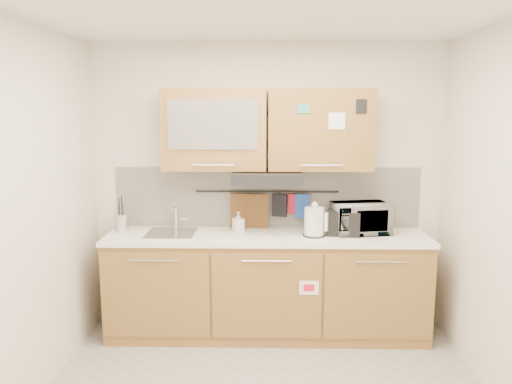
{
  "coord_description": "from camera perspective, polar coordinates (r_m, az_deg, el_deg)",
  "views": [
    {
      "loc": [
        -0.0,
        -3.06,
        2.02
      ],
      "look_at": [
        -0.09,
        1.05,
        1.32
      ],
      "focal_mm": 35.0,
      "sensor_mm": 36.0,
      "label": 1
    }
  ],
  "objects": [
    {
      "name": "kettle",
      "position": [
        4.34,
        6.69,
        -3.47
      ],
      "size": [
        0.23,
        0.23,
        0.3
      ],
      "rotation": [
        0.0,
        0.0,
        -0.42
      ],
      "color": "silver",
      "rests_on": "countertop"
    },
    {
      "name": "wall_left",
      "position": [
        3.53,
        -25.72,
        -3.11
      ],
      "size": [
        0.0,
        3.0,
        3.0
      ],
      "primitive_type": "plane",
      "rotation": [
        1.57,
        0.0,
        1.57
      ],
      "color": "silver",
      "rests_on": "ground"
    },
    {
      "name": "ceiling",
      "position": [
        3.12,
        1.38,
        20.35
      ],
      "size": [
        3.2,
        3.2,
        0.0
      ],
      "primitive_type": "plane",
      "rotation": [
        3.14,
        0.0,
        0.0
      ],
      "color": "white",
      "rests_on": "wall_back"
    },
    {
      "name": "backsplash",
      "position": [
        4.63,
        1.27,
        -0.6
      ],
      "size": [
        2.8,
        0.02,
        0.56
      ],
      "primitive_type": "cube",
      "color": "silver",
      "rests_on": "countertop"
    },
    {
      "name": "dark_pouch",
      "position": [
        4.59,
        2.7,
        -1.52
      ],
      "size": [
        0.14,
        0.07,
        0.21
      ],
      "primitive_type": "cube",
      "rotation": [
        0.0,
        0.0,
        -0.27
      ],
      "color": "black",
      "rests_on": "utensil_rail"
    },
    {
      "name": "utensil_crock",
      "position": [
        4.63,
        -15.07,
        -3.39
      ],
      "size": [
        0.17,
        0.17,
        0.33
      ],
      "rotation": [
        0.0,
        0.0,
        -0.34
      ],
      "color": "silver",
      "rests_on": "countertop"
    },
    {
      "name": "base_cabinet",
      "position": [
        4.55,
        1.23,
        -11.16
      ],
      "size": [
        2.8,
        0.64,
        0.88
      ],
      "color": "#A5763A",
      "rests_on": "floor"
    },
    {
      "name": "pot_holder",
      "position": [
        4.59,
        4.58,
        -1.34
      ],
      "size": [
        0.15,
        0.03,
        0.18
      ],
      "primitive_type": "cube",
      "rotation": [
        0.0,
        0.0,
        0.04
      ],
      "color": "#AD172A",
      "rests_on": "utensil_rail"
    },
    {
      "name": "range_hood",
      "position": [
        4.36,
        1.28,
        1.7
      ],
      "size": [
        0.6,
        0.46,
        0.1
      ],
      "primitive_type": "cube",
      "color": "black",
      "rests_on": "upper_cabinets"
    },
    {
      "name": "microwave",
      "position": [
        4.52,
        11.85,
        -2.94
      ],
      "size": [
        0.53,
        0.4,
        0.27
      ],
      "primitive_type": "imported",
      "rotation": [
        0.0,
        0.0,
        0.16
      ],
      "color": "#999999",
      "rests_on": "countertop"
    },
    {
      "name": "sink",
      "position": [
        4.49,
        -9.68,
        -4.64
      ],
      "size": [
        0.42,
        0.4,
        0.26
      ],
      "color": "silver",
      "rests_on": "countertop"
    },
    {
      "name": "wall_back",
      "position": [
        4.62,
        1.27,
        0.65
      ],
      "size": [
        3.2,
        0.0,
        3.2
      ],
      "primitive_type": "plane",
      "rotation": [
        1.57,
        0.0,
        0.0
      ],
      "color": "silver",
      "rests_on": "ground"
    },
    {
      "name": "toaster",
      "position": [
        4.42,
        9.96,
        -3.48
      ],
      "size": [
        0.31,
        0.22,
        0.22
      ],
      "rotation": [
        0.0,
        0.0,
        -0.17
      ],
      "color": "black",
      "rests_on": "countertop"
    },
    {
      "name": "upper_cabinets",
      "position": [
        4.39,
        1.23,
        7.14
      ],
      "size": [
        1.82,
        0.37,
        0.7
      ],
      "color": "#A5763A",
      "rests_on": "wall_back"
    },
    {
      "name": "countertop",
      "position": [
        4.4,
        1.25,
        -5.13
      ],
      "size": [
        2.82,
        0.62,
        0.04
      ],
      "primitive_type": "cube",
      "color": "white",
      "rests_on": "base_cabinet"
    },
    {
      "name": "cutting_board",
      "position": [
        4.61,
        -0.77,
        -2.86
      ],
      "size": [
        0.35,
        0.05,
        0.43
      ],
      "primitive_type": "cube",
      "rotation": [
        0.0,
        0.0,
        -0.08
      ],
      "color": "brown",
      "rests_on": "utensil_rail"
    },
    {
      "name": "utensil_rail",
      "position": [
        4.58,
        1.27,
        0.06
      ],
      "size": [
        1.3,
        0.02,
        0.02
      ],
      "primitive_type": "cylinder",
      "rotation": [
        0.0,
        1.57,
        0.0
      ],
      "color": "black",
      "rests_on": "backsplash"
    },
    {
      "name": "soap_bottle",
      "position": [
        4.46,
        -2.02,
        -3.43
      ],
      "size": [
        0.11,
        0.11,
        0.19
      ],
      "primitive_type": "imported",
      "rotation": [
        0.0,
        0.0,
        0.47
      ],
      "color": "#999999",
      "rests_on": "countertop"
    },
    {
      "name": "oven_mitt",
      "position": [
        4.6,
        5.31,
        -1.6
      ],
      "size": [
        0.13,
        0.04,
        0.22
      ],
      "primitive_type": "cube",
      "rotation": [
        0.0,
        0.0,
        -0.03
      ],
      "color": "#214398",
      "rests_on": "utensil_rail"
    }
  ]
}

